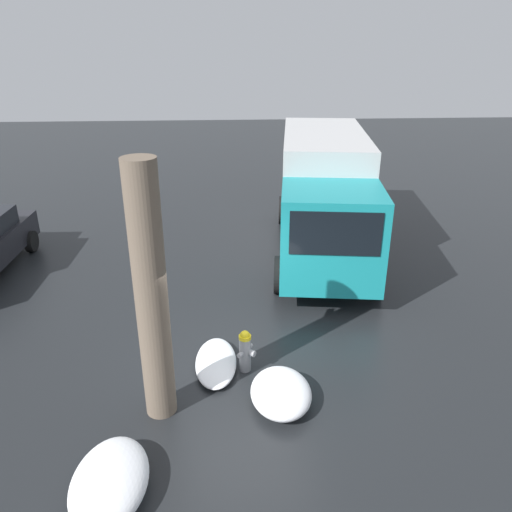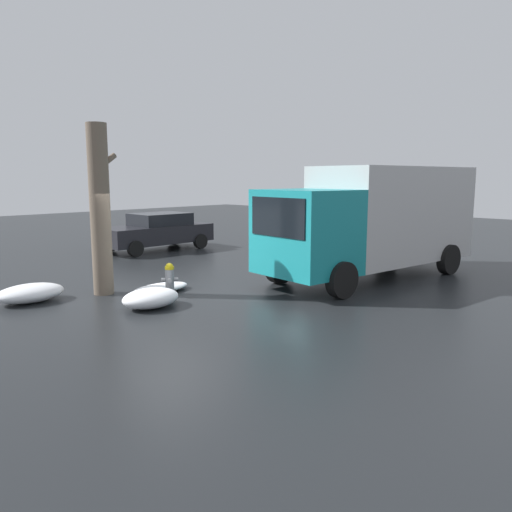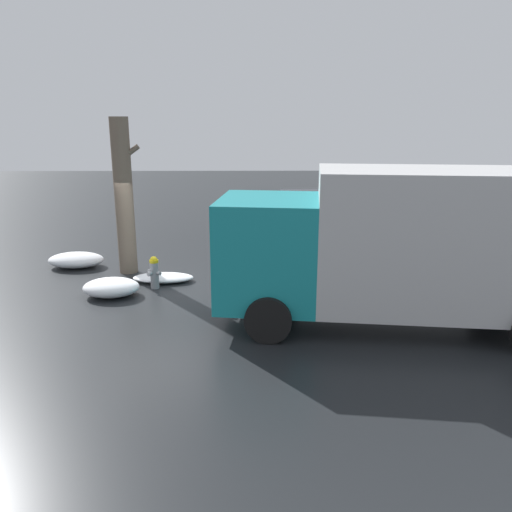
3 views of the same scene
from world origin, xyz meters
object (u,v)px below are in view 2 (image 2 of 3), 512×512
at_px(fire_hydrant, 170,279).
at_px(parked_car, 157,231).
at_px(delivery_truck, 375,218).
at_px(tree_trunk, 100,210).

height_order(fire_hydrant, parked_car, parked_car).
distance_m(delivery_truck, parked_car, 9.32).
relative_size(fire_hydrant, delivery_truck, 0.11).
distance_m(fire_hydrant, parked_car, 8.14).
relative_size(delivery_truck, parked_car, 1.65).
relative_size(tree_trunk, delivery_truck, 0.56).
bearing_deg(delivery_truck, tree_trunk, 66.85).
bearing_deg(tree_trunk, delivery_truck, -30.41).
xyz_separation_m(tree_trunk, delivery_truck, (6.51, -3.82, -0.38)).
relative_size(fire_hydrant, parked_car, 0.18).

